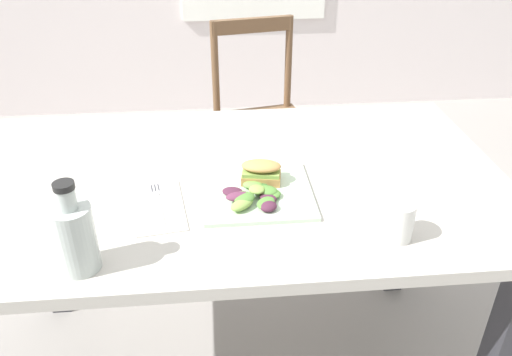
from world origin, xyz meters
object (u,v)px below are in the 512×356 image
chair_wooden_far (261,122)px  bottle_cold_brew (76,240)px  plate_lunch (258,192)px  sandwich_half_front (261,171)px  fork_on_napkin (158,201)px  dining_table (232,214)px  cup_extra_side (398,220)px

chair_wooden_far → bottle_cold_brew: (-0.48, -1.28, 0.36)m
chair_wooden_far → plate_lunch: 1.09m
sandwich_half_front → fork_on_napkin: 0.26m
fork_on_napkin → bottle_cold_brew: 0.26m
plate_lunch → fork_on_napkin: 0.24m
plate_lunch → bottle_cold_brew: bearing=-147.6°
dining_table → bottle_cold_brew: size_ratio=7.24×
chair_wooden_far → bottle_cold_brew: bottle_cold_brew is taller
bottle_cold_brew → cup_extra_side: 0.64m
chair_wooden_far → plate_lunch: size_ratio=3.39×
chair_wooden_far → cup_extra_side: 1.29m
dining_table → fork_on_napkin: size_ratio=7.53×
sandwich_half_front → cup_extra_side: cup_extra_side is taller
dining_table → cup_extra_side: bearing=-41.3°
dining_table → chair_wooden_far: chair_wooden_far is taller
dining_table → chair_wooden_far: bearing=79.5°
bottle_cold_brew → cup_extra_side: size_ratio=2.25×
dining_table → sandwich_half_front: (0.07, -0.06, 0.16)m
fork_on_napkin → cup_extra_side: (0.51, -0.18, 0.04)m
chair_wooden_far → dining_table: bearing=-100.5°
dining_table → sandwich_half_front: size_ratio=13.41×
fork_on_napkin → cup_extra_side: bearing=-19.0°
bottle_cold_brew → fork_on_napkin: bearing=58.3°
fork_on_napkin → bottle_cold_brew: (-0.13, -0.21, 0.06)m
fork_on_napkin → bottle_cold_brew: bottle_cold_brew is taller
chair_wooden_far → plate_lunch: (-0.12, -1.04, 0.30)m
plate_lunch → cup_extra_side: bearing=-35.6°
dining_table → chair_wooden_far: size_ratio=1.61×
sandwich_half_front → cup_extra_side: bearing=-42.1°
plate_lunch → sandwich_half_front: (0.01, 0.04, 0.03)m
bottle_cold_brew → chair_wooden_far: bearing=69.3°
dining_table → fork_on_napkin: fork_on_napkin is taller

